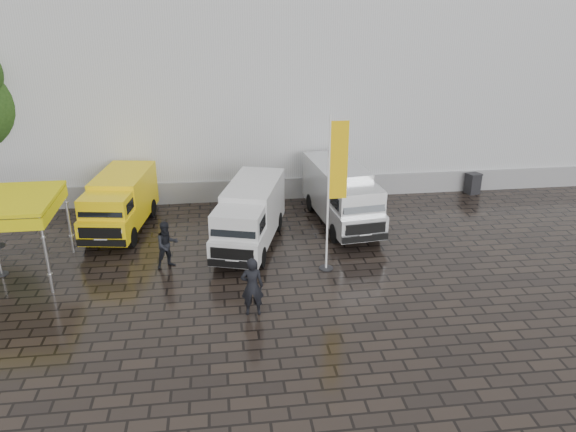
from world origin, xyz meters
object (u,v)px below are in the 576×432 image
object	(u,v)px
wheelie_bin	(473,183)
person_tent	(167,245)
van_white	(250,217)
van_yellow	(120,205)
person_front	(252,286)
van_silver	(342,197)
flagpole	(334,185)
canopy_tent	(4,203)

from	to	relation	value
wheelie_bin	person_tent	xyz separation A→B (m)	(-14.03, -5.96, 0.37)
van_white	person_tent	xyz separation A→B (m)	(-3.01, -1.47, -0.29)
van_yellow	person_tent	distance (m)	4.14
van_white	person_front	size ratio (longest dim) A/B	2.82
van_white	van_silver	size ratio (longest dim) A/B	0.96
van_white	flagpole	world-z (taller)	flagpole
person_front	van_yellow	bearing A→B (deg)	-51.51
canopy_tent	flagpole	distance (m)	10.96
canopy_tent	van_silver	bearing A→B (deg)	14.03
wheelie_bin	person_front	distance (m)	14.69
canopy_tent	van_yellow	bearing A→B (deg)	48.51
van_white	wheelie_bin	bearing A→B (deg)	38.79
van_silver	wheelie_bin	world-z (taller)	van_silver
flagpole	canopy_tent	bearing A→B (deg)	175.09
van_silver	person_front	size ratio (longest dim) A/B	2.94
wheelie_bin	person_tent	distance (m)	15.24
van_yellow	van_silver	world-z (taller)	van_silver
van_white	canopy_tent	xyz separation A→B (m)	(-8.18, -1.38, 1.49)
canopy_tent	person_tent	distance (m)	5.47
canopy_tent	person_tent	xyz separation A→B (m)	(5.17, -0.09, -1.78)
canopy_tent	flagpole	world-z (taller)	flagpole
van_yellow	flagpole	bearing A→B (deg)	-20.43
van_white	person_front	world-z (taller)	van_white
van_yellow	wheelie_bin	size ratio (longest dim) A/B	4.84
canopy_tent	flagpole	bearing A→B (deg)	-4.91
person_front	wheelie_bin	bearing A→B (deg)	-136.32
van_yellow	canopy_tent	distance (m)	4.87
van_yellow	canopy_tent	size ratio (longest dim) A/B	1.50
van_yellow	canopy_tent	xyz separation A→B (m)	(-3.07, -3.47, 1.53)
van_silver	van_white	bearing A→B (deg)	-163.70
wheelie_bin	person_front	world-z (taller)	person_front
van_yellow	wheelie_bin	distance (m)	16.32
van_white	canopy_tent	distance (m)	8.43
van_yellow	flagpole	distance (m)	9.22
van_yellow	van_silver	xyz separation A→B (m)	(9.05, -0.44, 0.08)
van_yellow	wheelie_bin	xyz separation A→B (m)	(16.13, 2.40, -0.62)
person_front	flagpole	bearing A→B (deg)	-134.84
flagpole	wheelie_bin	size ratio (longest dim) A/B	5.52
van_yellow	flagpole	world-z (taller)	flagpole
canopy_tent	person_front	bearing A→B (deg)	-24.13
person_tent	person_front	bearing A→B (deg)	-76.19
van_white	canopy_tent	size ratio (longest dim) A/B	1.65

